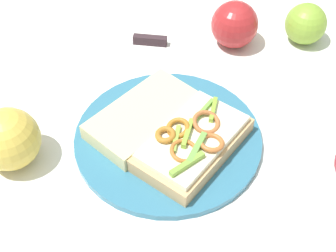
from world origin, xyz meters
TOP-DOWN VIEW (x-y plane):
  - ground_plane at (0.00, 0.00)m, footprint 2.00×2.00m
  - plate at (0.00, 0.00)m, footprint 0.26×0.26m
  - sandwich at (0.02, 0.04)m, footprint 0.19×0.16m
  - bread_slice_side at (-0.02, -0.04)m, footprint 0.18×0.17m
  - apple_0 at (-0.25, 0.20)m, footprint 0.10×0.10m
  - apple_4 at (-0.23, 0.09)m, footprint 0.11×0.11m
  - apple_5 at (0.06, -0.20)m, footprint 0.09×0.09m
  - knife at (-0.21, -0.07)m, footprint 0.01×0.13m

SIDE VIEW (x-z plane):
  - ground_plane at x=0.00m, z-range 0.00..0.00m
  - plate at x=0.00m, z-range 0.00..0.01m
  - knife at x=-0.21m, z-range 0.00..0.01m
  - bread_slice_side at x=-0.02m, z-range 0.01..0.03m
  - sandwich at x=0.02m, z-range 0.01..0.05m
  - apple_0 at x=-0.25m, z-range 0.00..0.07m
  - apple_4 at x=-0.23m, z-range 0.00..0.08m
  - apple_5 at x=0.06m, z-range 0.00..0.08m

